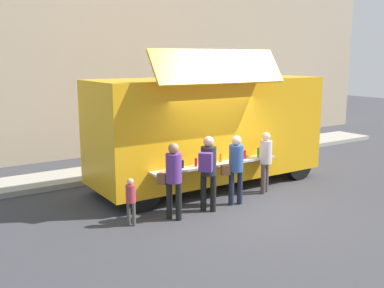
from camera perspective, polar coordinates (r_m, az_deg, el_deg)
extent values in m
plane|color=#38383D|center=(10.51, 5.72, -8.30)|extent=(60.00, 60.00, 0.00)
cube|color=#9E998E|center=(13.05, -19.44, -4.70)|extent=(28.00, 1.60, 0.15)
cube|color=tan|center=(16.68, -20.58, 14.46)|extent=(32.00, 2.40, 9.35)
cube|color=#ECA315|center=(12.07, 2.09, 2.19)|extent=(6.47, 2.31, 2.64)
cube|color=#ECA315|center=(10.44, 3.61, 9.93)|extent=(3.55, 0.63, 0.80)
cube|color=black|center=(10.81, 2.51, 2.87)|extent=(3.36, 0.15, 1.19)
cube|color=#B7B7BC|center=(10.83, 3.13, -2.63)|extent=(3.54, 0.40, 0.05)
cylinder|color=red|center=(10.07, -2.81, -2.91)|extent=(0.08, 0.08, 0.21)
cylinder|color=black|center=(10.33, -1.28, -2.60)|extent=(0.08, 0.08, 0.19)
cylinder|color=red|center=(10.49, 0.52, -2.36)|extent=(0.07, 0.07, 0.20)
cylinder|color=yellow|center=(10.72, 2.23, -2.10)|extent=(0.07, 0.07, 0.19)
cylinder|color=orange|center=(10.94, 3.70, -1.78)|extent=(0.07, 0.07, 0.21)
cylinder|color=silver|center=(11.10, 5.68, -1.64)|extent=(0.06, 0.06, 0.21)
cylinder|color=red|center=(11.38, 6.78, -1.35)|extent=(0.08, 0.08, 0.21)
cylinder|color=green|center=(11.59, 8.57, -1.08)|extent=(0.08, 0.08, 0.25)
cube|color=black|center=(14.06, 12.77, 5.12)|extent=(0.11, 1.88, 1.16)
cylinder|color=black|center=(14.55, 8.01, -1.09)|extent=(0.90, 0.28, 0.90)
cylinder|color=black|center=(13.21, 13.46, -2.52)|extent=(0.90, 0.28, 0.90)
cylinder|color=black|center=(11.94, -10.60, -3.82)|extent=(0.90, 0.28, 0.90)
cylinder|color=black|center=(10.26, -6.46, -6.15)|extent=(0.90, 0.28, 0.90)
cylinder|color=#2C5E39|center=(16.70, 9.27, 0.34)|extent=(0.60, 0.60, 0.85)
cylinder|color=#1D2438|center=(10.65, 5.08, -5.69)|extent=(0.13, 0.13, 0.83)
cylinder|color=#1D2438|center=(10.74, 6.17, -5.57)|extent=(0.13, 0.13, 0.83)
cylinder|color=#30508F|center=(10.51, 5.70, -1.84)|extent=(0.34, 0.34, 0.62)
sphere|color=beige|center=(10.43, 5.75, 0.46)|extent=(0.23, 0.23, 0.23)
cube|color=brown|center=(10.47, 4.32, -3.34)|extent=(0.23, 0.19, 0.24)
cylinder|color=black|center=(10.22, 1.48, -6.27)|extent=(0.14, 0.14, 0.86)
cylinder|color=black|center=(10.17, 2.74, -6.36)|extent=(0.14, 0.14, 0.86)
cylinder|color=#222228|center=(10.00, 2.14, -2.19)|extent=(0.36, 0.36, 0.65)
sphere|color=#DBA088|center=(9.91, 2.16, 0.32)|extent=(0.24, 0.24, 0.24)
cube|color=#542E7C|center=(9.73, 1.78, -2.35)|extent=(0.33, 0.34, 0.42)
cylinder|color=black|center=(9.73, -2.93, -7.25)|extent=(0.13, 0.13, 0.83)
cylinder|color=black|center=(9.64, -1.73, -7.41)|extent=(0.13, 0.13, 0.83)
cylinder|color=#5C3080|center=(9.48, -2.37, -3.13)|extent=(0.35, 0.35, 0.63)
sphere|color=#A17450|center=(9.39, -2.39, -0.57)|extent=(0.23, 0.23, 0.23)
cube|color=brown|center=(9.67, -3.83, -4.49)|extent=(0.23, 0.25, 0.24)
cylinder|color=#514441|center=(11.63, 9.15, -4.46)|extent=(0.12, 0.12, 0.79)
cylinder|color=#514441|center=(11.82, 9.54, -4.22)|extent=(0.12, 0.12, 0.79)
cylinder|color=beige|center=(11.56, 9.45, -1.03)|extent=(0.33, 0.33, 0.60)
sphere|color=beige|center=(11.48, 9.51, 0.97)|extent=(0.22, 0.22, 0.22)
cylinder|color=#4C4A41|center=(9.52, -8.16, -8.81)|extent=(0.08, 0.08, 0.50)
cylinder|color=#4C4A41|center=(9.45, -7.50, -8.96)|extent=(0.08, 0.08, 0.50)
cylinder|color=#AF3844|center=(9.35, -7.90, -6.35)|extent=(0.21, 0.21, 0.38)
sphere|color=#E0A780|center=(9.27, -7.94, -4.82)|extent=(0.14, 0.14, 0.14)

